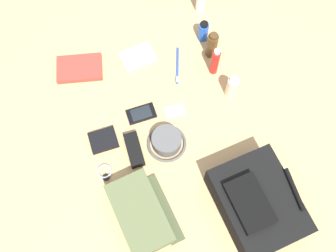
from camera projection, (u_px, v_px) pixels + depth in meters
The scene contains 16 objects.
ground_plane at pixel (168, 131), 1.63m from camera, with size 2.64×2.02×0.02m, color tan.
backpack at pixel (257, 203), 1.44m from camera, with size 0.38×0.30×0.16m.
toiletry_pouch at pixel (141, 214), 1.45m from camera, with size 0.31×0.24×0.09m.
bucket_hat at pixel (167, 141), 1.57m from camera, with size 0.16×0.16×0.07m.
deodorant_spray at pixel (203, 31), 1.73m from camera, with size 0.04×0.04×0.11m.
cologne_bottle at pixel (212, 45), 1.69m from camera, with size 0.05×0.05×0.14m.
sunscreen_spray at pixel (215, 62), 1.65m from camera, with size 0.03×0.03×0.16m.
lotion_bottle at pixel (232, 87), 1.62m from camera, with size 0.05×0.05×0.13m.
paperback_novel at pixel (80, 68), 1.71m from camera, with size 0.16×0.22×0.03m.
cell_phone at pixel (141, 114), 1.64m from camera, with size 0.07×0.12×0.01m.
media_player at pixel (174, 111), 1.64m from camera, with size 0.06×0.09×0.01m.
wristwatch at pixel (105, 172), 1.55m from camera, with size 0.07×0.06×0.01m.
toothbrush at pixel (177, 67), 1.72m from camera, with size 0.18×0.07×0.02m.
wallet at pixel (103, 140), 1.59m from camera, with size 0.09×0.11×0.02m, color black.
notepad at pixel (138, 57), 1.74m from camera, with size 0.11×0.15×0.02m, color beige.
sunglasses_case at pixel (134, 150), 1.57m from camera, with size 0.14×0.06×0.04m, color black.
Camera 1 is at (0.55, -0.17, 1.51)m, focal length 41.69 mm.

